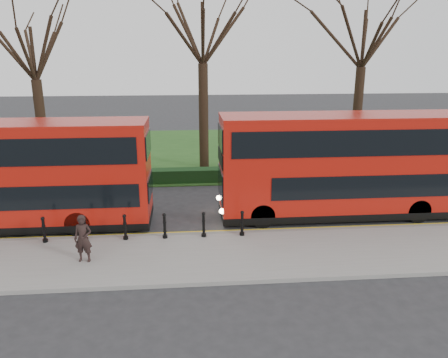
{
  "coord_description": "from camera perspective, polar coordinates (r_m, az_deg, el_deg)",
  "views": [
    {
      "loc": [
        0.91,
        -17.58,
        7.32
      ],
      "look_at": [
        2.48,
        0.5,
        2.0
      ],
      "focal_mm": 35.0,
      "sensor_mm": 36.0,
      "label": 1
    }
  ],
  "objects": [
    {
      "name": "tree_mid",
      "position": [
        27.64,
        -2.83,
        19.27
      ],
      "size": [
        7.7,
        7.7,
        12.03
      ],
      "color": "black",
      "rests_on": "ground"
    },
    {
      "name": "grass_verge",
      "position": [
        33.4,
        -6.4,
        3.63
      ],
      "size": [
        60.0,
        18.0,
        0.06
      ],
      "primitive_type": "cube",
      "color": "#234E1A",
      "rests_on": "ground"
    },
    {
      "name": "ground",
      "position": [
        19.07,
        -7.35,
        -6.38
      ],
      "size": [
        120.0,
        120.0,
        0.0
      ],
      "primitive_type": "plane",
      "color": "#28282B",
      "rests_on": "ground"
    },
    {
      "name": "yellow_line_inner",
      "position": [
        18.6,
        -7.4,
        -6.96
      ],
      "size": [
        60.0,
        0.1,
        0.01
      ],
      "primitive_type": "cube",
      "color": "yellow",
      "rests_on": "ground"
    },
    {
      "name": "kerb",
      "position": [
        18.12,
        -7.47,
        -7.38
      ],
      "size": [
        60.0,
        0.25,
        0.16
      ],
      "primitive_type": "cube",
      "color": "slate",
      "rests_on": "ground"
    },
    {
      "name": "pavement",
      "position": [
        16.31,
        -7.75,
        -10.2
      ],
      "size": [
        60.0,
        4.0,
        0.15
      ],
      "primitive_type": "cube",
      "color": "gray",
      "rests_on": "ground"
    },
    {
      "name": "yellow_line_outer",
      "position": [
        18.42,
        -7.43,
        -7.2
      ],
      "size": [
        60.0,
        0.1,
        0.01
      ],
      "primitive_type": "cube",
      "color": "yellow",
      "rests_on": "ground"
    },
    {
      "name": "bus_rear",
      "position": [
        20.51,
        16.05,
        1.66
      ],
      "size": [
        11.71,
        2.69,
        4.66
      ],
      "color": "#AA150C",
      "rests_on": "ground"
    },
    {
      "name": "tree_right",
      "position": [
        29.75,
        17.82,
        17.73
      ],
      "size": [
        7.42,
        7.42,
        11.59
      ],
      "color": "black",
      "rests_on": "ground"
    },
    {
      "name": "bollard_row",
      "position": [
        17.63,
        -10.29,
        -6.16
      ],
      "size": [
        7.9,
        0.15,
        1.0
      ],
      "color": "black",
      "rests_on": "pavement"
    },
    {
      "name": "pedestrian",
      "position": [
        16.21,
        -17.92,
        -7.42
      ],
      "size": [
        0.66,
        0.46,
        1.72
      ],
      "primitive_type": "imported",
      "rotation": [
        0.0,
        0.0,
        -0.08
      ],
      "color": "black",
      "rests_on": "pavement"
    },
    {
      "name": "tree_left",
      "position": [
        28.99,
        -23.75,
        15.42
      ],
      "size": [
        6.63,
        6.63,
        10.36
      ],
      "color": "black",
      "rests_on": "ground"
    },
    {
      "name": "hedge",
      "position": [
        25.36,
        -6.81,
        0.38
      ],
      "size": [
        60.0,
        0.9,
        0.8
      ],
      "primitive_type": "cube",
      "color": "black",
      "rests_on": "ground"
    },
    {
      "name": "bus_lead",
      "position": [
        20.35,
        -25.95,
        0.35
      ],
      "size": [
        11.43,
        2.62,
        4.55
      ],
      "color": "#AA150C",
      "rests_on": "ground"
    }
  ]
}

